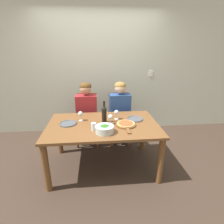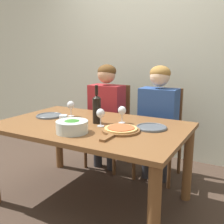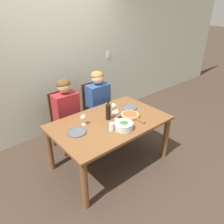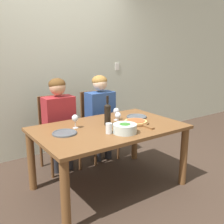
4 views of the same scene
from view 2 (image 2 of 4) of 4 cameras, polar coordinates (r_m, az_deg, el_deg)
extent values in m
plane|color=#3D2D23|center=(2.54, -4.35, -18.64)|extent=(40.00, 40.00, 0.00)
cube|color=beige|center=(3.43, 8.46, 12.99)|extent=(10.00, 0.05, 2.70)
cube|color=brown|center=(2.26, -4.64, -3.12)|extent=(1.61, 1.01, 0.04)
cylinder|color=brown|center=(1.73, 9.10, -21.47)|extent=(0.08, 0.08, 0.69)
cylinder|color=brown|center=(3.13, -11.48, -5.79)|extent=(0.08, 0.08, 0.69)
cylinder|color=brown|center=(2.49, 16.17, -10.83)|extent=(0.08, 0.08, 0.69)
cube|color=brown|center=(3.09, -0.97, -4.42)|extent=(0.42, 0.42, 0.04)
cube|color=brown|center=(3.19, 0.75, 1.31)|extent=(0.38, 0.03, 0.53)
cylinder|color=brown|center=(3.10, -5.80, -8.61)|extent=(0.04, 0.04, 0.39)
cylinder|color=brown|center=(2.92, 0.46, -9.94)|extent=(0.04, 0.04, 0.39)
cylinder|color=brown|center=(3.40, -2.15, -6.64)|extent=(0.04, 0.04, 0.39)
cylinder|color=brown|center=(3.23, 3.69, -7.68)|extent=(0.04, 0.04, 0.39)
cube|color=brown|center=(2.85, 9.96, -6.08)|extent=(0.42, 0.42, 0.04)
cube|color=brown|center=(2.95, 11.40, 0.18)|extent=(0.38, 0.03, 0.53)
cylinder|color=brown|center=(2.82, 4.80, -10.79)|extent=(0.04, 0.04, 0.39)
cylinder|color=brown|center=(2.70, 12.34, -12.11)|extent=(0.04, 0.04, 0.39)
cylinder|color=brown|center=(3.15, 7.65, -8.35)|extent=(0.04, 0.04, 0.39)
cylinder|color=brown|center=(3.04, 14.42, -9.38)|extent=(0.04, 0.04, 0.39)
cylinder|color=#28282D|center=(3.13, -3.13, -8.02)|extent=(0.10, 0.10, 0.43)
cylinder|color=#28282D|center=(3.05, -0.22, -8.60)|extent=(0.10, 0.10, 0.43)
cube|color=maroon|center=(3.00, -1.17, 0.75)|extent=(0.38, 0.22, 0.54)
cylinder|color=maroon|center=(2.94, -6.93, -2.55)|extent=(0.07, 0.31, 0.14)
cylinder|color=maroon|center=(2.73, -0.09, -3.61)|extent=(0.07, 0.31, 0.14)
sphere|color=tan|center=(2.95, -1.21, 8.20)|extent=(0.20, 0.20, 0.20)
ellipsoid|color=#563819|center=(2.95, -1.11, 8.89)|extent=(0.21, 0.21, 0.15)
cylinder|color=#28282D|center=(2.87, 7.56, -10.02)|extent=(0.10, 0.10, 0.43)
cylinder|color=#28282D|center=(2.82, 11.03, -10.60)|extent=(0.10, 0.10, 0.43)
cube|color=navy|center=(2.75, 10.05, -0.50)|extent=(0.38, 0.22, 0.54)
cylinder|color=navy|center=(2.64, 4.07, -4.23)|extent=(0.07, 0.31, 0.14)
cylinder|color=navy|center=(2.51, 12.43, -5.39)|extent=(0.07, 0.31, 0.14)
sphere|color=beige|center=(2.69, 10.36, 7.61)|extent=(0.20, 0.20, 0.20)
ellipsoid|color=olive|center=(2.70, 10.46, 8.36)|extent=(0.21, 0.21, 0.15)
cylinder|color=black|center=(2.26, -3.34, 0.27)|extent=(0.07, 0.07, 0.22)
cone|color=black|center=(2.24, -3.38, 3.37)|extent=(0.07, 0.07, 0.03)
cylinder|color=black|center=(2.23, -3.39, 4.79)|extent=(0.03, 0.03, 0.08)
cylinder|color=silver|center=(2.02, -8.68, -3.20)|extent=(0.25, 0.25, 0.09)
ellipsoid|color=#2D6B23|center=(2.02, -8.68, -3.07)|extent=(0.20, 0.20, 0.10)
cylinder|color=#4C5156|center=(2.59, -13.47, -0.86)|extent=(0.25, 0.25, 0.01)
torus|color=#4C5156|center=(2.59, -13.48, -0.73)|extent=(0.25, 0.25, 0.02)
cylinder|color=#4C5156|center=(2.14, 8.57, -3.41)|extent=(0.25, 0.25, 0.01)
torus|color=#4C5156|center=(2.14, 8.58, -3.26)|extent=(0.25, 0.25, 0.02)
cylinder|color=brown|center=(2.03, 1.95, -4.03)|extent=(0.30, 0.30, 0.02)
cube|color=brown|center=(1.85, -1.13, -5.70)|extent=(0.04, 0.14, 0.02)
cylinder|color=tan|center=(2.03, 1.95, -3.62)|extent=(0.26, 0.26, 0.01)
cylinder|color=#AD4C28|center=(2.03, 1.95, -3.41)|extent=(0.21, 0.21, 0.01)
cylinder|color=silver|center=(2.56, -8.89, -0.88)|extent=(0.06, 0.06, 0.01)
cylinder|color=silver|center=(2.55, -8.92, 0.01)|extent=(0.01, 0.01, 0.07)
ellipsoid|color=silver|center=(2.54, -8.97, 1.53)|extent=(0.07, 0.07, 0.08)
ellipsoid|color=maroon|center=(2.54, -8.96, 1.26)|extent=(0.06, 0.06, 0.03)
cylinder|color=silver|center=(2.28, 2.18, -2.36)|extent=(0.06, 0.06, 0.01)
cylinder|color=silver|center=(2.27, 2.19, -1.37)|extent=(0.01, 0.01, 0.07)
ellipsoid|color=silver|center=(2.26, 2.20, 0.33)|extent=(0.07, 0.07, 0.08)
ellipsoid|color=maroon|center=(2.26, 2.20, 0.03)|extent=(0.06, 0.06, 0.03)
cylinder|color=silver|center=(2.18, -2.49, -3.08)|extent=(0.06, 0.06, 0.01)
cylinder|color=silver|center=(2.17, -2.50, -2.05)|extent=(0.01, 0.01, 0.07)
ellipsoid|color=silver|center=(2.15, -2.51, -0.27)|extent=(0.07, 0.07, 0.08)
ellipsoid|color=maroon|center=(2.16, -2.51, -0.59)|extent=(0.06, 0.06, 0.03)
cylinder|color=silver|center=(2.16, -10.50, -2.03)|extent=(0.07, 0.07, 0.11)
camera|label=1|loc=(1.46, -87.36, 19.17)|focal=28.00mm
camera|label=3|loc=(3.04, -69.86, 22.44)|focal=35.00mm
camera|label=4|loc=(2.79, -72.43, 9.26)|focal=42.00mm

